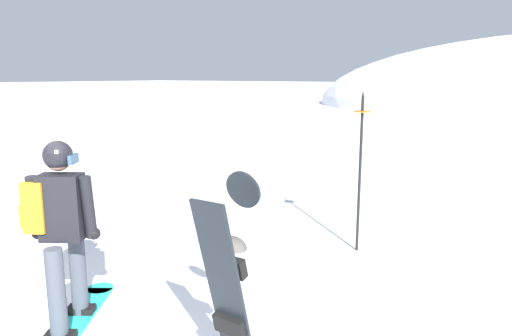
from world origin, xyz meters
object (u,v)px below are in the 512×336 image
piste_marker_near (360,162)px  spare_snowboard (230,285)px  snowboarder_main (60,231)px  rock_dark (230,248)px

piste_marker_near → spare_snowboard: bearing=-83.7°
snowboarder_main → piste_marker_near: bearing=67.2°
snowboarder_main → rock_dark: snowboarder_main is taller
spare_snowboard → rock_dark: 3.03m
snowboarder_main → rock_dark: bearing=90.4°
snowboarder_main → piste_marker_near: size_ratio=0.83×
spare_snowboard → piste_marker_near: size_ratio=0.78×
spare_snowboard → piste_marker_near: bearing=96.3°
snowboarder_main → piste_marker_near: 3.63m
piste_marker_near → rock_dark: piste_marker_near is taller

